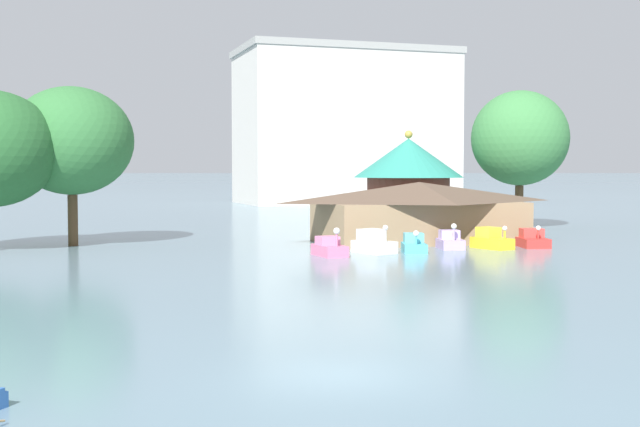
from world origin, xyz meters
TOP-DOWN VIEW (x-y plane):
  - ground_plane at (0.00, 0.00)m, footprint 2000.00×2000.00m
  - pedal_boat_pink at (9.10, 27.83)m, footprint 1.61×2.77m
  - pedal_boat_white at (12.34, 28.75)m, footprint 2.43×3.04m
  - pedal_boat_cyan at (14.94, 28.34)m, footprint 2.10×2.78m
  - pedal_boat_lavender at (18.10, 29.58)m, footprint 1.92×2.55m
  - pedal_boat_yellow at (20.74, 28.83)m, footprint 2.05×3.09m
  - pedal_boat_red at (23.93, 28.90)m, footprint 2.20×2.76m
  - boathouse at (18.35, 34.98)m, footprint 15.29×8.67m
  - green_roof_pavilion at (23.09, 47.52)m, footprint 9.66×9.66m
  - shoreline_tree_mid at (-5.50, 39.48)m, footprint 8.37×8.37m
  - shoreline_tree_right at (32.35, 44.42)m, footprint 8.49×8.49m
  - background_building_block at (36.65, 102.05)m, footprint 32.64×17.67m

SIDE VIEW (x-z plane):
  - ground_plane at x=0.00m, z-range 0.00..0.00m
  - pedal_boat_cyan at x=14.94m, z-range -0.25..1.20m
  - pedal_boat_pink at x=9.10m, z-range -0.41..1.38m
  - pedal_boat_red at x=23.93m, z-range -0.27..1.26m
  - pedal_boat_lavender at x=18.10m, z-range -0.37..1.37m
  - pedal_boat_yellow at x=20.74m, z-range -0.23..1.36m
  - pedal_boat_white at x=12.34m, z-range -0.32..1.50m
  - boathouse at x=18.35m, z-range 0.11..4.43m
  - green_roof_pavilion at x=23.09m, z-range 0.22..8.86m
  - shoreline_tree_mid at x=-5.50m, z-range 1.73..12.60m
  - shoreline_tree_right at x=32.35m, z-range 1.88..14.01m
  - background_building_block at x=36.65m, z-range 0.02..23.66m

